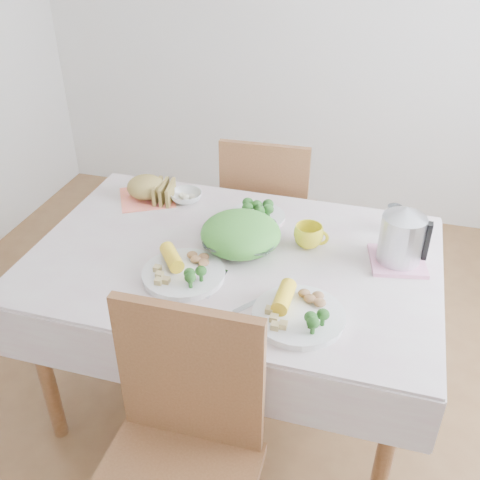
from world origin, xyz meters
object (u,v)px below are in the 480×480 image
(dining_table, at_px, (234,332))
(dinner_plate_left, at_px, (184,274))
(chair_far, at_px, (270,219))
(salad_bowl, at_px, (241,240))
(dinner_plate_right, at_px, (299,317))
(yellow_mug, at_px, (308,236))
(electric_kettle, at_px, (402,235))

(dining_table, bearing_deg, dinner_plate_left, -125.76)
(chair_far, bearing_deg, dinner_plate_left, 82.21)
(dining_table, distance_m, salad_bowl, 0.43)
(salad_bowl, relative_size, dinner_plate_right, 0.95)
(salad_bowl, bearing_deg, dinner_plate_left, -121.67)
(dinner_plate_right, height_order, yellow_mug, yellow_mug)
(electric_kettle, bearing_deg, chair_far, 119.07)
(dining_table, xyz_separation_m, salad_bowl, (0.01, 0.05, 0.42))
(dinner_plate_left, xyz_separation_m, yellow_mug, (0.38, 0.32, 0.03))
(salad_bowl, xyz_separation_m, dinner_plate_right, (0.29, -0.34, -0.02))
(dining_table, relative_size, yellow_mug, 12.47)
(chair_far, xyz_separation_m, yellow_mug, (0.29, -0.64, 0.34))
(dinner_plate_left, bearing_deg, electric_kettle, 22.55)
(dining_table, bearing_deg, salad_bowl, 75.41)
(dining_table, xyz_separation_m, electric_kettle, (0.59, 0.12, 0.51))
(dinner_plate_right, relative_size, yellow_mug, 2.67)
(dinner_plate_right, bearing_deg, yellow_mug, 96.32)
(dinner_plate_right, xyz_separation_m, yellow_mug, (-0.05, 0.43, 0.03))
(electric_kettle, bearing_deg, salad_bowl, 172.25)
(dining_table, distance_m, dinner_plate_right, 0.58)
(chair_far, distance_m, yellow_mug, 0.78)
(salad_bowl, distance_m, electric_kettle, 0.59)
(dining_table, bearing_deg, electric_kettle, 11.45)
(salad_bowl, distance_m, dinner_plate_left, 0.27)
(dining_table, relative_size, dinner_plate_left, 4.76)
(dining_table, relative_size, salad_bowl, 4.93)
(dinner_plate_left, bearing_deg, dining_table, 54.24)
(salad_bowl, relative_size, yellow_mug, 2.53)
(chair_far, height_order, electric_kettle, electric_kettle)
(salad_bowl, height_order, dinner_plate_left, salad_bowl)
(salad_bowl, distance_m, dinner_plate_right, 0.45)
(dinner_plate_left, relative_size, dinner_plate_right, 0.98)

